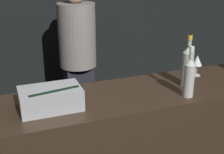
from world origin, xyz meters
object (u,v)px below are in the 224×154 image
(person_in_hoodie, at_px, (78,52))
(white_wine_bottle, at_px, (189,76))
(rose_wine_bottle, at_px, (188,65))
(ice_bin_with_bottles, at_px, (50,97))
(wine_glass, at_px, (197,61))

(person_in_hoodie, bearing_deg, white_wine_bottle, -91.84)
(person_in_hoodie, bearing_deg, rose_wine_bottle, -87.88)
(ice_bin_with_bottles, height_order, person_in_hoodie, person_in_hoodie)
(wine_glass, relative_size, person_in_hoodie, 0.09)
(ice_bin_with_bottles, relative_size, wine_glass, 2.29)
(ice_bin_with_bottles, xyz_separation_m, white_wine_bottle, (0.85, -0.14, 0.07))
(ice_bin_with_bottles, relative_size, person_in_hoodie, 0.21)
(rose_wine_bottle, bearing_deg, person_in_hoodie, 103.01)
(wine_glass, relative_size, rose_wine_bottle, 0.43)
(ice_bin_with_bottles, bearing_deg, wine_glass, 8.20)
(rose_wine_bottle, distance_m, person_in_hoodie, 1.64)
(white_wine_bottle, bearing_deg, rose_wine_bottle, 60.44)
(wine_glass, height_order, person_in_hoodie, person_in_hoodie)
(ice_bin_with_bottles, height_order, white_wine_bottle, white_wine_bottle)
(wine_glass, relative_size, white_wine_bottle, 0.47)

